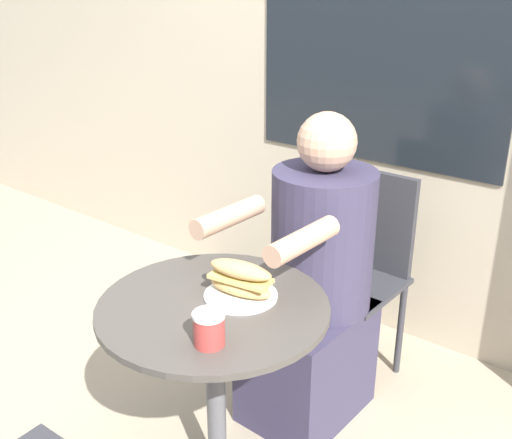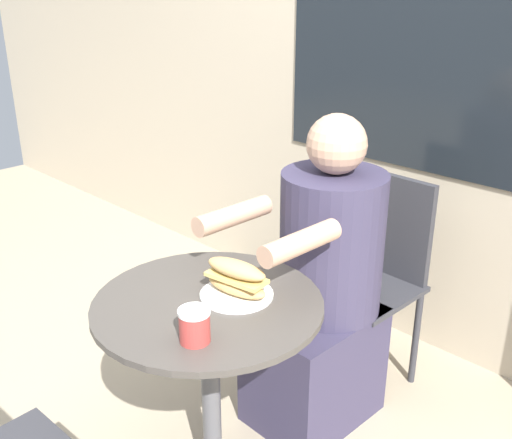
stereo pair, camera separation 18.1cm
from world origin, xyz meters
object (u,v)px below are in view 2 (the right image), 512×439
(drink_cup, at_px, (195,325))
(diner_chair, at_px, (378,263))
(sandwich_on_plate, at_px, (236,281))
(cafe_table, at_px, (210,356))
(seated_diner, at_px, (322,297))

(drink_cup, bearing_deg, diner_chair, 96.49)
(diner_chair, relative_size, sandwich_on_plate, 3.95)
(cafe_table, relative_size, diner_chair, 0.81)
(cafe_table, distance_m, seated_diner, 0.54)
(sandwich_on_plate, bearing_deg, seated_diner, 93.55)
(diner_chair, distance_m, seated_diner, 0.35)
(diner_chair, xyz_separation_m, seated_diner, (-0.00, -0.35, -0.02))
(cafe_table, height_order, seated_diner, seated_diner)
(diner_chair, distance_m, drink_cup, 1.08)
(seated_diner, height_order, drink_cup, seated_diner)
(sandwich_on_plate, xyz_separation_m, drink_cup, (0.09, -0.24, -0.00))
(cafe_table, height_order, drink_cup, drink_cup)
(sandwich_on_plate, distance_m, drink_cup, 0.26)
(diner_chair, relative_size, drink_cup, 9.40)
(seated_diner, distance_m, sandwich_on_plate, 0.52)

